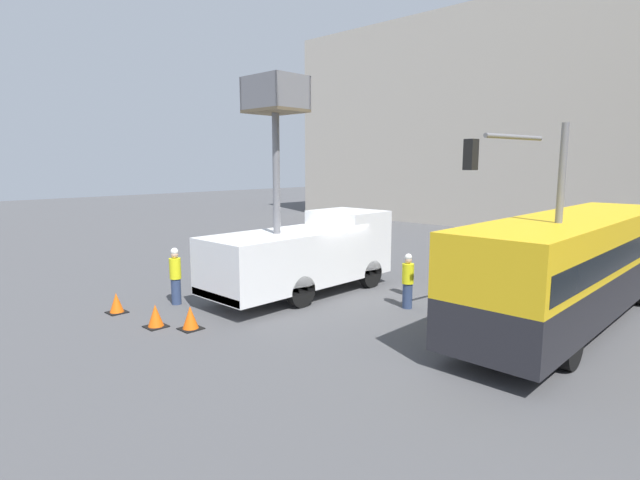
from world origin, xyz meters
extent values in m
plane|color=#4C4C4F|center=(0.00, 0.00, 0.00)|extent=(120.00, 120.00, 0.00)
cube|color=#BCB2A3|center=(0.00, 25.58, 7.93)|extent=(44.00, 10.00, 15.87)
cube|color=white|center=(-0.36, 1.60, 1.67)|extent=(2.59, 2.22, 2.39)
cube|color=white|center=(-0.36, -2.10, 1.41)|extent=(2.59, 5.18, 1.87)
cube|color=red|center=(-0.36, -4.64, 0.63)|extent=(2.53, 0.10, 0.24)
cylinder|color=black|center=(-1.50, 1.60, 0.53)|extent=(0.30, 1.06, 1.06)
cylinder|color=black|center=(0.78, 1.60, 0.53)|extent=(0.30, 1.06, 1.06)
cylinder|color=black|center=(-1.50, -2.10, 0.53)|extent=(0.30, 1.06, 1.06)
cylinder|color=black|center=(0.78, -2.10, 0.53)|extent=(0.30, 1.06, 1.06)
cylinder|color=slate|center=(-0.36, -2.10, 4.34)|extent=(0.24, 0.24, 3.99)
cube|color=brown|center=(-0.36, -2.10, 6.38)|extent=(1.83, 1.47, 0.10)
cube|color=slate|center=(-1.24, -2.10, 6.96)|extent=(0.08, 1.47, 1.05)
cube|color=slate|center=(0.52, -2.10, 6.96)|extent=(0.08, 1.47, 1.05)
cube|color=slate|center=(-0.36, -1.40, 6.96)|extent=(1.83, 0.08, 1.05)
cube|color=slate|center=(-0.36, -2.80, 6.96)|extent=(1.83, 0.08, 1.05)
cube|color=#232328|center=(7.74, 2.35, 1.07)|extent=(2.55, 11.88, 1.23)
cube|color=yellow|center=(7.74, 2.35, 2.44)|extent=(2.55, 11.88, 1.51)
cube|color=black|center=(7.74, 2.35, 2.21)|extent=(2.57, 11.41, 0.66)
cylinder|color=black|center=(6.62, 6.03, 0.53)|extent=(0.30, 1.07, 1.07)
cylinder|color=black|center=(6.62, -1.34, 0.53)|extent=(0.30, 1.07, 1.07)
cylinder|color=black|center=(8.87, -1.34, 0.53)|extent=(0.30, 1.07, 1.07)
cylinder|color=slate|center=(7.93, 0.17, 2.85)|extent=(0.18, 0.18, 5.70)
cylinder|color=slate|center=(6.58, 0.36, 5.40)|extent=(0.50, 2.71, 0.13)
cube|color=black|center=(5.24, 0.54, 4.95)|extent=(0.36, 0.36, 0.90)
sphere|color=red|center=(5.24, 0.54, 5.20)|extent=(0.20, 0.20, 0.20)
cylinder|color=navy|center=(-2.50, -4.76, 0.44)|extent=(0.32, 0.32, 0.88)
cylinder|color=yellow|center=(-2.50, -4.76, 1.23)|extent=(0.38, 0.38, 0.70)
sphere|color=tan|center=(-2.50, -4.76, 1.69)|extent=(0.24, 0.24, 0.24)
sphere|color=white|center=(-2.50, -4.76, 1.80)|extent=(0.25, 0.25, 0.25)
cylinder|color=navy|center=(3.39, 0.22, 0.41)|extent=(0.32, 0.32, 0.83)
cylinder|color=yellow|center=(3.39, 0.22, 1.16)|extent=(0.38, 0.38, 0.66)
sphere|color=tan|center=(3.39, 0.22, 1.60)|extent=(0.22, 0.22, 0.22)
sphere|color=white|center=(3.39, 0.22, 1.70)|extent=(0.24, 0.24, 0.24)
cube|color=black|center=(-0.80, -6.43, 0.01)|extent=(0.58, 0.58, 0.03)
cone|color=#F25B0F|center=(-0.80, -6.43, 0.33)|extent=(0.47, 0.47, 0.67)
cube|color=black|center=(-2.98, -6.60, 0.01)|extent=(0.57, 0.57, 0.03)
cone|color=#F25B0F|center=(-2.98, -6.60, 0.32)|extent=(0.45, 0.45, 0.65)
cube|color=black|center=(0.10, -5.84, 0.01)|extent=(0.59, 0.59, 0.03)
cone|color=#F25B0F|center=(0.10, -5.84, 0.34)|extent=(0.47, 0.47, 0.68)
camera|label=1|loc=(12.27, -13.20, 4.70)|focal=28.00mm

